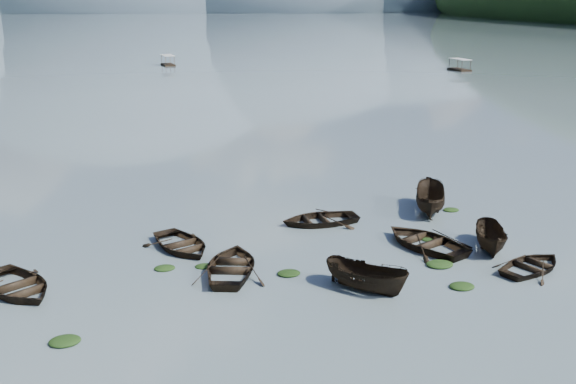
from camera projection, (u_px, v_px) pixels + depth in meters
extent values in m
plane|color=slate|center=(345.00, 325.00, 25.53)|extent=(2400.00, 2400.00, 0.00)
ellipsoid|color=#475666|center=(120.00, 10.00, 861.57)|extent=(520.00, 520.00, 340.00)
ellipsoid|color=#475666|center=(267.00, 10.00, 897.64)|extent=(520.00, 520.00, 260.00)
ellipsoid|color=#475666|center=(389.00, 10.00, 930.10)|extent=(520.00, 520.00, 220.00)
imported|color=black|center=(18.00, 292.00, 28.44)|extent=(5.49, 5.84, 0.98)
imported|color=black|center=(232.00, 272.00, 30.53)|extent=(4.47, 5.49, 1.00)
imported|color=black|center=(366.00, 290.00, 28.58)|extent=(3.95, 3.92, 1.56)
imported|color=black|center=(425.00, 247.00, 33.64)|extent=(5.41, 6.07, 1.04)
imported|color=black|center=(532.00, 270.00, 30.76)|extent=(4.78, 4.28, 0.82)
imported|color=black|center=(490.00, 249.00, 33.26)|extent=(2.75, 4.18, 1.51)
imported|color=black|center=(182.00, 249.00, 33.32)|extent=(4.78, 5.41, 0.93)
imported|color=black|center=(320.00, 223.00, 37.14)|extent=(4.81, 3.64, 0.94)
imported|color=black|center=(429.00, 211.00, 39.26)|extent=(3.38, 5.02, 1.81)
ellipsoid|color=black|center=(65.00, 343.00, 24.19)|extent=(1.20, 0.98, 0.26)
ellipsoid|color=black|center=(289.00, 274.00, 30.22)|extent=(1.10, 0.88, 0.24)
ellipsoid|color=black|center=(462.00, 288.00, 28.84)|extent=(1.15, 0.92, 0.25)
ellipsoid|color=black|center=(429.00, 240.00, 34.57)|extent=(0.88, 0.75, 0.20)
ellipsoid|color=black|center=(440.00, 266.00, 31.21)|extent=(1.33, 1.06, 0.28)
ellipsoid|color=black|center=(165.00, 269.00, 30.83)|extent=(1.01, 0.82, 0.21)
ellipsoid|color=black|center=(204.00, 267.00, 31.08)|extent=(0.85, 0.71, 0.18)
ellipsoid|color=black|center=(451.00, 211.00, 39.40)|extent=(1.00, 0.80, 0.22)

